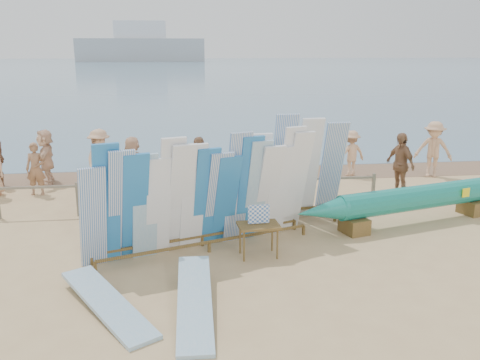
{
  "coord_description": "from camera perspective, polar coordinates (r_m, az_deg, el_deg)",
  "views": [
    {
      "loc": [
        0.67,
        -10.09,
        4.23
      ],
      "look_at": [
        2.17,
        2.29,
        1.01
      ],
      "focal_mm": 38.0,
      "sensor_mm": 36.0,
      "label": 1
    }
  ],
  "objects": [
    {
      "name": "beachgoer_2",
      "position": [
        14.3,
        -13.97,
        0.11
      ],
      "size": [
        0.8,
        0.43,
        1.58
      ],
      "primitive_type": "imported",
      "rotation": [
        0.0,
        0.0,
        6.2
      ],
      "color": "beige",
      "rests_on": "ground"
    },
    {
      "name": "stroller",
      "position": [
        14.56,
        -4.8,
        -0.85
      ],
      "size": [
        0.56,
        0.76,
        0.99
      ],
      "rotation": [
        0.0,
        0.0,
        0.09
      ],
      "color": "#AD1612",
      "rests_on": "ground"
    },
    {
      "name": "ground",
      "position": [
        10.96,
        -9.98,
        -8.48
      ],
      "size": [
        160.0,
        160.0,
        0.0
      ],
      "primitive_type": "plane",
      "color": "tan",
      "rests_on": "ground"
    },
    {
      "name": "flat_board_a",
      "position": [
        9.04,
        -14.63,
        -13.95
      ],
      "size": [
        1.89,
        2.59,
        0.27
      ],
      "primitive_type": "cube",
      "rotation": [
        0.07,
        0.0,
        0.55
      ],
      "color": "#7EAECA",
      "rests_on": "ground"
    },
    {
      "name": "beachgoer_10",
      "position": [
        15.67,
        17.52,
        1.68
      ],
      "size": [
        0.79,
        1.2,
        1.89
      ],
      "primitive_type": "imported",
      "rotation": [
        0.0,
        0.0,
        5.02
      ],
      "color": "#8C6042",
      "rests_on": "ground"
    },
    {
      "name": "ocean",
      "position": [
        138.15,
        -7.36,
        12.57
      ],
      "size": [
        320.0,
        240.0,
        0.02
      ],
      "primitive_type": "cube",
      "color": "slate",
      "rests_on": "ground"
    },
    {
      "name": "wet_sand_strip",
      "position": [
        17.81,
        -8.87,
        0.54
      ],
      "size": [
        40.0,
        2.6,
        0.01
      ],
      "primitive_type": "cube",
      "color": "brown",
      "rests_on": "ground"
    },
    {
      "name": "beachgoer_9",
      "position": [
        17.78,
        12.37,
        2.94
      ],
      "size": [
        1.08,
        0.63,
        1.57
      ],
      "primitive_type": "imported",
      "rotation": [
        0.0,
        0.0,
        3.36
      ],
      "color": "tan",
      "rests_on": "ground"
    },
    {
      "name": "beachgoer_extra_0",
      "position": [
        18.43,
        20.89,
        3.24
      ],
      "size": [
        1.31,
        1.05,
        1.9
      ],
      "primitive_type": "imported",
      "rotation": [
        0.0,
        0.0,
        5.77
      ],
      "color": "tan",
      "rests_on": "ground"
    },
    {
      "name": "distant_ship",
      "position": [
        190.51,
        -11.08,
        14.51
      ],
      "size": [
        45.0,
        8.0,
        14.0
      ],
      "color": "#999EA3",
      "rests_on": "ocean"
    },
    {
      "name": "beachgoer_11",
      "position": [
        17.46,
        -20.95,
        2.45
      ],
      "size": [
        0.73,
        1.69,
        1.77
      ],
      "primitive_type": "imported",
      "rotation": [
        0.0,
        0.0,
        4.83
      ],
      "color": "beige",
      "rests_on": "ground"
    },
    {
      "name": "beachgoer_3",
      "position": [
        16.33,
        -15.46,
        2.29
      ],
      "size": [
        0.92,
        1.31,
        1.87
      ],
      "primitive_type": "imported",
      "rotation": [
        0.0,
        0.0,
        1.18
      ],
      "color": "tan",
      "rests_on": "ground"
    },
    {
      "name": "beach_chair_right",
      "position": [
        14.64,
        -8.81,
        -1.42
      ],
      "size": [
        0.8,
        0.81,
        0.92
      ],
      "rotation": [
        0.0,
        0.0,
        0.53
      ],
      "color": "#AD1612",
      "rests_on": "ground"
    },
    {
      "name": "beachgoer_4",
      "position": [
        14.51,
        -4.6,
        1.27
      ],
      "size": [
        1.09,
        1.11,
        1.86
      ],
      "primitive_type": "imported",
      "rotation": [
        0.0,
        0.0,
        5.48
      ],
      "color": "#8C6042",
      "rests_on": "ground"
    },
    {
      "name": "main_surfboard_rack",
      "position": [
        10.84,
        -3.94,
        -2.02
      ],
      "size": [
        5.06,
        2.28,
        2.6
      ],
      "rotation": [
        0.0,
        0.0,
        0.33
      ],
      "color": "brown",
      "rests_on": "ground"
    },
    {
      "name": "beachgoer_5",
      "position": [
        16.13,
        -11.91,
        1.95
      ],
      "size": [
        1.6,
        0.99,
        1.64
      ],
      "primitive_type": "imported",
      "rotation": [
        0.0,
        0.0,
        2.79
      ],
      "color": "beige",
      "rests_on": "ground"
    },
    {
      "name": "vendor_table",
      "position": [
        10.69,
        2.09,
        -6.66
      ],
      "size": [
        0.89,
        0.65,
        1.13
      ],
      "rotation": [
        0.0,
        0.0,
        0.06
      ],
      "color": "brown",
      "rests_on": "ground"
    },
    {
      "name": "beachgoer_1",
      "position": [
        16.24,
        -21.95,
        1.16
      ],
      "size": [
        0.59,
        0.35,
        1.58
      ],
      "primitive_type": "imported",
      "rotation": [
        0.0,
        0.0,
        6.22
      ],
      "color": "#8C6042",
      "rests_on": "ground"
    },
    {
      "name": "beachgoer_8",
      "position": [
        14.22,
        0.52,
        0.57
      ],
      "size": [
        0.88,
        0.64,
        1.63
      ],
      "primitive_type": "imported",
      "rotation": [
        0.0,
        0.0,
        5.92
      ],
      "color": "beige",
      "rests_on": "ground"
    },
    {
      "name": "side_surfboard_rack",
      "position": [
        12.66,
        6.3,
        0.8
      ],
      "size": [
        2.5,
        0.92,
        2.77
      ],
      "rotation": [
        0.0,
        0.0,
        0.08
      ],
      "color": "brown",
      "rests_on": "ground"
    },
    {
      "name": "outrigger_canoe",
      "position": [
        13.37,
        19.36,
        -2.04
      ],
      "size": [
        6.73,
        2.42,
        0.97
      ],
      "rotation": [
        0.0,
        0.0,
        0.28
      ],
      "color": "brown",
      "rests_on": "ground"
    },
    {
      "name": "beach_chair_left",
      "position": [
        14.31,
        -7.39,
        -1.9
      ],
      "size": [
        0.67,
        0.68,
        0.78
      ],
      "rotation": [
        0.0,
        0.0,
        -0.49
      ],
      "color": "#AD1612",
      "rests_on": "ground"
    },
    {
      "name": "flat_board_b",
      "position": [
        8.73,
        -5.09,
        -14.56
      ],
      "size": [
        0.63,
        2.7,
        0.43
      ],
      "primitive_type": "cube",
      "rotation": [
        0.13,
        0.0,
        -0.03
      ],
      "color": "#7EAECA",
      "rests_on": "ground"
    },
    {
      "name": "fence",
      "position": [
        13.59,
        -9.49,
        -1.1
      ],
      "size": [
        12.08,
        0.08,
        0.9
      ],
      "color": "#786F5B",
      "rests_on": "ground"
    }
  ]
}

